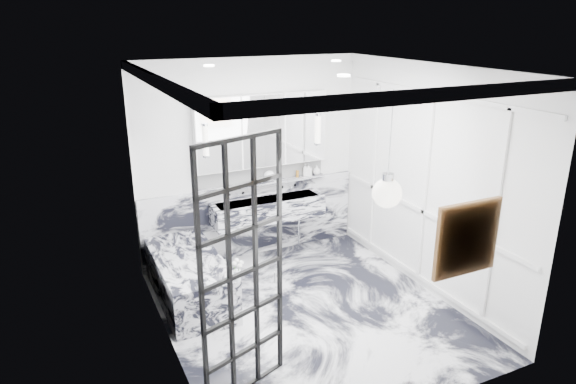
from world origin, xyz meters
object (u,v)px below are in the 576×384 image
mirror_cabinet (262,131)px  bathtub (189,278)px  crittall_door (243,273)px  trough_sink (268,209)px

mirror_cabinet → bathtub: mirror_cabinet is taller
crittall_door → bathtub: 2.01m
trough_sink → mirror_cabinet: bearing=90.0°
trough_sink → mirror_cabinet: size_ratio=0.84×
bathtub → trough_sink: bearing=26.5°
trough_sink → mirror_cabinet: 1.10m
crittall_door → mirror_cabinet: crittall_door is taller
crittall_door → mirror_cabinet: (1.28, 2.62, 0.63)m
mirror_cabinet → bathtub: (-1.32, -0.83, -1.54)m
mirror_cabinet → bathtub: bearing=-147.9°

